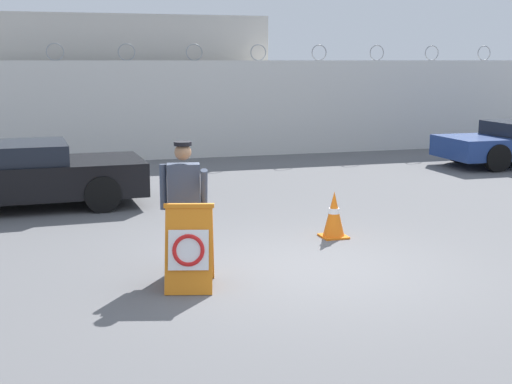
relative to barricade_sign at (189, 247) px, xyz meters
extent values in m
plane|color=#5B5B5E|center=(1.64, 0.34, -0.51)|extent=(90.00, 90.00, 0.00)
cube|color=silver|center=(1.64, 11.49, 0.84)|extent=(36.00, 0.30, 2.71)
torus|color=gray|center=(-1.14, 11.49, 2.41)|extent=(0.47, 0.03, 0.47)
torus|color=gray|center=(0.71, 11.49, 2.41)|extent=(0.47, 0.03, 0.47)
torus|color=gray|center=(2.56, 11.49, 2.41)|extent=(0.47, 0.03, 0.47)
torus|color=gray|center=(4.42, 11.49, 2.41)|extent=(0.47, 0.03, 0.47)
torus|color=gray|center=(6.27, 11.49, 2.41)|extent=(0.47, 0.03, 0.47)
torus|color=gray|center=(8.12, 11.49, 2.41)|extent=(0.47, 0.03, 0.47)
torus|color=gray|center=(9.97, 11.49, 2.41)|extent=(0.47, 0.03, 0.47)
torus|color=gray|center=(11.83, 11.49, 2.41)|extent=(0.47, 0.03, 0.47)
cube|color=beige|center=(0.80, 15.12, 1.48)|extent=(8.36, 5.57, 3.99)
cube|color=orange|center=(-0.03, -0.12, -0.02)|extent=(0.64, 0.50, 1.00)
cube|color=orange|center=(0.06, 0.20, -0.02)|extent=(0.64, 0.50, 1.00)
cube|color=orange|center=(0.01, 0.04, 0.49)|extent=(0.59, 0.22, 0.05)
cube|color=white|center=(-0.04, -0.15, 0.00)|extent=(0.51, 0.29, 0.46)
torus|color=red|center=(-0.05, -0.16, 0.00)|extent=(0.41, 0.26, 0.38)
cylinder|color=#232838|center=(-0.01, 0.73, -0.11)|extent=(0.15, 0.15, 0.80)
cylinder|color=#232838|center=(0.17, 0.69, -0.11)|extent=(0.15, 0.15, 0.80)
cube|color=#384256|center=(0.08, 0.71, 0.59)|extent=(0.45, 0.30, 0.62)
sphere|color=#936B4C|center=(0.08, 0.71, 1.05)|extent=(0.22, 0.22, 0.22)
cylinder|color=#384256|center=(-0.17, 0.76, 0.61)|extent=(0.09, 0.09, 0.59)
cylinder|color=#384256|center=(0.32, 0.56, 0.58)|extent=(0.15, 0.34, 0.57)
cylinder|color=black|center=(0.08, 0.71, 1.16)|extent=(0.23, 0.23, 0.05)
cube|color=orange|center=(2.65, 1.80, -0.50)|extent=(0.39, 0.39, 0.03)
cone|color=orange|center=(2.65, 1.80, -0.14)|extent=(0.33, 0.33, 0.70)
cylinder|color=white|center=(2.65, 1.80, -0.10)|extent=(0.17, 0.17, 0.10)
cylinder|color=black|center=(-0.67, 6.56, -0.18)|extent=(0.67, 0.22, 0.66)
cylinder|color=black|center=(-0.62, 4.74, -0.18)|extent=(0.67, 0.22, 0.66)
cube|color=black|center=(-2.04, 5.61, 0.03)|extent=(4.57, 2.06, 0.62)
cube|color=black|center=(-2.27, 5.60, 0.52)|extent=(2.21, 1.80, 0.36)
cylinder|color=black|center=(9.10, 6.71, -0.17)|extent=(0.69, 0.21, 0.69)
cylinder|color=black|center=(9.12, 8.43, -0.17)|extent=(0.69, 0.21, 0.69)
camera|label=1|loc=(-1.65, -8.15, 2.20)|focal=50.00mm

